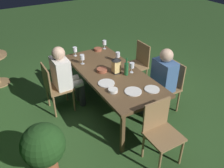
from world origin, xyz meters
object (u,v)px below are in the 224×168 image
Objects in this scene: chair_side_right_b at (55,86)px; person_in_cream at (65,75)px; wine_glass_e at (75,50)px; wine_glass_d at (132,66)px; chair_side_left_b at (138,63)px; person_in_blue at (160,79)px; bowl_salad at (98,49)px; lantern_centerpiece at (116,64)px; chair_head_near at (161,130)px; wine_glass_b at (104,43)px; green_bottle_on_table at (126,69)px; plate_b at (133,92)px; bowl_bread at (102,70)px; bowl_olives at (113,90)px; chair_side_left_a at (169,84)px; dining_table at (112,75)px; plate_a at (106,83)px; potted_plant_corner at (44,147)px; wine_glass_a at (118,55)px; plate_c at (152,89)px; wine_glass_c at (82,58)px.

chair_side_right_b is 0.25m from person_in_cream.
wine_glass_d is at bearing -152.13° from wine_glass_e.
person_in_blue is (-0.90, 0.20, 0.15)m from chair_side_left_b.
bowl_salad is (0.00, -0.46, -0.09)m from wine_glass_e.
chair_head_near is at bearing 177.31° from lantern_centerpiece.
chair_head_near is 5.15× the size of wine_glass_b.
green_bottle_on_table reaches higher than wine_glass_d.
bowl_bread reaches higher than plate_b.
person_in_blue reaches higher than bowl_olives.
chair_side_right_b and chair_side_left_a have the same top height.
dining_table is 0.21m from lantern_centerpiece.
chair_side_left_b is 1.30m from plate_a.
person_in_cream is at bearing 21.92° from bowl_olives.
wine_glass_d is at bearing -118.25° from dining_table.
lantern_centerpiece is at bearing 36.14° from green_bottle_on_table.
chair_side_left_a is 3.55× the size of plate_b.
wine_glass_e is 1.53m from plate_b.
potted_plant_corner is at bearing 117.35° from lantern_centerpiece.
person_in_cream is at bearing 114.47° from wine_glass_b.
chair_side_right_b is 5.15× the size of wine_glass_a.
plate_c is (-0.47, -0.48, 0.00)m from plate_a.
chair_side_left_b is 5.15× the size of bowl_bread.
wine_glass_b is (0.59, -0.06, 0.00)m from wine_glass_a.
wine_glass_d is 1.22× the size of bowl_olives.
wine_glass_d reaches higher than chair_side_right_b.
green_bottle_on_table reaches higher than chair_side_left_b.
bowl_olives is (-0.45, 0.32, -0.12)m from lantern_centerpiece.
bowl_salad is (0.43, 0.64, 0.27)m from chair_side_left_b.
plate_a is at bearing 161.72° from bowl_bread.
chair_side_right_b reaches higher than bowl_olives.
wine_glass_a is (-0.15, -0.93, 0.20)m from person_in_cream.
bowl_salad is (0.43, -0.83, 0.11)m from person_in_cream.
chair_side_left_a is 0.69m from plate_c.
chair_side_right_b is 1.31m from wine_glass_b.
person_in_cream is 1.11m from wine_glass_d.
wine_glass_e is (0.91, 0.32, -0.03)m from lantern_centerpiece.
wine_glass_d is 1.81m from potted_plant_corner.
plate_b is at bearing -167.24° from wine_glass_c.
chair_side_left_a is 0.99m from wine_glass_a.
wine_glass_a is (0.75, 0.35, 0.20)m from person_in_blue.
green_bottle_on_table is at bearing -157.97° from wine_glass_e.
chair_side_right_b is at bearing 61.75° from dining_table.
dining_table is at bearing 18.68° from plate_c.
chair_side_left_a and chair_head_near have the same top height.
person_in_blue is 0.59m from green_bottle_on_table.
chair_head_near is 5.15× the size of wine_glass_e.
wine_glass_b is 0.92m from bowl_bread.
person_in_blue is 0.95m from bowl_bread.
wine_glass_e is 1.36m from bowl_olives.
chair_side_left_a is 5.15× the size of wine_glass_b.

